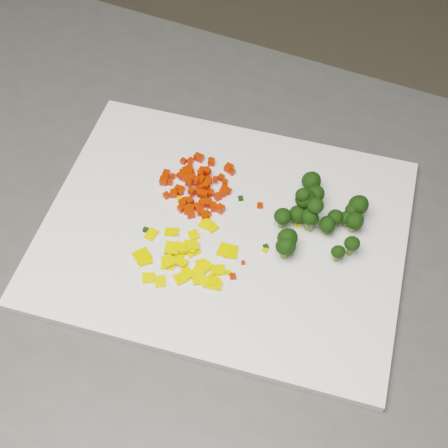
{
  "coord_description": "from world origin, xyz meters",
  "views": [
    {
      "loc": [
        0.39,
        -0.35,
        1.53
      ],
      "look_at": [
        0.39,
        0.08,
        0.92
      ],
      "focal_mm": 50.0,
      "sensor_mm": 36.0,
      "label": 1
    }
  ],
  "objects_px": {
    "carrot_pile": "(199,181)",
    "broccoli_pile": "(314,212)",
    "counter_block": "(211,375)",
    "cutting_board": "(224,231)",
    "pepper_pile": "(185,251)"
  },
  "relations": [
    {
      "from": "carrot_pile",
      "to": "broccoli_pile",
      "type": "bearing_deg",
      "value": -23.28
    },
    {
      "from": "counter_block",
      "to": "carrot_pile",
      "type": "relative_size",
      "value": 10.65
    },
    {
      "from": "counter_block",
      "to": "broccoli_pile",
      "type": "xyz_separation_m",
      "value": [
        0.13,
        0.01,
        0.49
      ]
    },
    {
      "from": "cutting_board",
      "to": "counter_block",
      "type": "bearing_deg",
      "value": -169.93
    },
    {
      "from": "cutting_board",
      "to": "broccoli_pile",
      "type": "bearing_deg",
      "value": 2.51
    },
    {
      "from": "pepper_pile",
      "to": "broccoli_pile",
      "type": "bearing_deg",
      "value": 15.33
    },
    {
      "from": "carrot_pile",
      "to": "cutting_board",
      "type": "bearing_deg",
      "value": -63.66
    },
    {
      "from": "cutting_board",
      "to": "broccoli_pile",
      "type": "xyz_separation_m",
      "value": [
        0.11,
        0.0,
        0.03
      ]
    },
    {
      "from": "counter_block",
      "to": "broccoli_pile",
      "type": "distance_m",
      "value": 0.51
    },
    {
      "from": "counter_block",
      "to": "carrot_pile",
      "type": "distance_m",
      "value": 0.48
    },
    {
      "from": "counter_block",
      "to": "carrot_pile",
      "type": "height_order",
      "value": "carrot_pile"
    },
    {
      "from": "counter_block",
      "to": "carrot_pile",
      "type": "xyz_separation_m",
      "value": [
        -0.01,
        0.07,
        0.47
      ]
    },
    {
      "from": "counter_block",
      "to": "cutting_board",
      "type": "distance_m",
      "value": 0.46
    },
    {
      "from": "carrot_pile",
      "to": "pepper_pile",
      "type": "distance_m",
      "value": 0.1
    },
    {
      "from": "cutting_board",
      "to": "pepper_pile",
      "type": "height_order",
      "value": "pepper_pile"
    }
  ]
}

